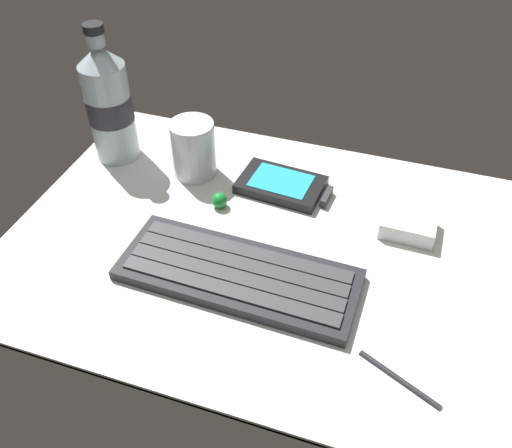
% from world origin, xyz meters
% --- Properties ---
extents(ground_plane, '(0.64, 0.48, 0.03)m').
position_xyz_m(ground_plane, '(0.00, -0.00, -0.01)').
color(ground_plane, silver).
extents(keyboard, '(0.29, 0.12, 0.02)m').
position_xyz_m(keyboard, '(0.00, -0.07, 0.01)').
color(keyboard, '#232328').
rests_on(keyboard, ground_plane).
extents(handheld_device, '(0.13, 0.09, 0.02)m').
position_xyz_m(handheld_device, '(0.01, 0.11, 0.01)').
color(handheld_device, black).
rests_on(handheld_device, ground_plane).
extents(juice_cup, '(0.06, 0.06, 0.09)m').
position_xyz_m(juice_cup, '(-0.13, 0.11, 0.04)').
color(juice_cup, silver).
rests_on(juice_cup, ground_plane).
extents(water_bottle, '(0.07, 0.07, 0.21)m').
position_xyz_m(water_bottle, '(-0.27, 0.12, 0.09)').
color(water_bottle, silver).
rests_on(water_bottle, ground_plane).
extents(charger_block, '(0.07, 0.06, 0.02)m').
position_xyz_m(charger_block, '(0.18, 0.08, 0.01)').
color(charger_block, white).
rests_on(charger_block, ground_plane).
extents(trackball_mouse, '(0.02, 0.02, 0.02)m').
position_xyz_m(trackball_mouse, '(-0.07, 0.05, 0.01)').
color(trackball_mouse, '#198C33').
rests_on(trackball_mouse, ground_plane).
extents(stylus_pen, '(0.09, 0.05, 0.01)m').
position_xyz_m(stylus_pen, '(0.20, -0.15, 0.00)').
color(stylus_pen, '#26262B').
rests_on(stylus_pen, ground_plane).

